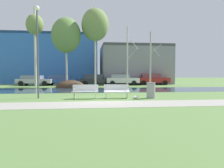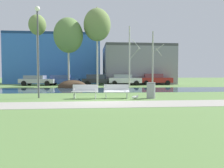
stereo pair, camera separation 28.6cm
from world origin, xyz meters
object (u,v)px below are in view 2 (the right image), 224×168
(bench_left, at_px, (85,91))
(trash_bin, at_px, (151,90))
(parked_hatch_third_dark, at_px, (98,79))
(parked_sedan_second_blue, at_px, (63,80))
(parked_wagon_fourth_white, at_px, (125,79))
(bench_right, at_px, (116,91))
(seagull, at_px, (135,97))
(streetlamp, at_px, (38,38))
(parked_suv_fifth_red, at_px, (155,79))
(parked_van_nearest_silver, at_px, (37,80))

(bench_left, height_order, trash_bin, trash_bin)
(bench_left, height_order, parked_hatch_third_dark, parked_hatch_third_dark)
(parked_sedan_second_blue, height_order, parked_wagon_fourth_white, parked_wagon_fourth_white)
(bench_right, relative_size, parked_hatch_third_dark, 0.36)
(bench_right, distance_m, trash_bin, 2.17)
(bench_left, height_order, parked_sedan_second_blue, parked_sedan_second_blue)
(seagull, bearing_deg, parked_hatch_third_dark, 96.34)
(trash_bin, bearing_deg, streetlamp, 173.11)
(parked_sedan_second_blue, xyz_separation_m, parked_suv_fifth_red, (12.87, -0.31, 0.08))
(seagull, xyz_separation_m, parked_suv_fifth_red, (6.20, 16.43, 0.69))
(seagull, bearing_deg, parked_van_nearest_silver, 121.45)
(streetlamp, relative_size, parked_hatch_third_dark, 1.25)
(bench_right, height_order, parked_hatch_third_dark, parked_hatch_third_dark)
(bench_left, distance_m, seagull, 3.12)
(parked_sedan_second_blue, bearing_deg, streetlamp, -87.53)
(trash_bin, xyz_separation_m, parked_suv_fifth_red, (5.11, 16.01, 0.30))
(trash_bin, height_order, streetlamp, streetlamp)
(parked_hatch_third_dark, bearing_deg, streetlamp, -105.13)
(parked_sedan_second_blue, distance_m, parked_suv_fifth_red, 12.87)
(trash_bin, distance_m, parked_hatch_third_dark, 16.48)
(parked_wagon_fourth_white, bearing_deg, parked_suv_fifth_red, 5.82)
(seagull, distance_m, streetlamp, 7.16)
(bench_right, bearing_deg, parked_van_nearest_silver, 119.58)
(bench_left, relative_size, seagull, 3.57)
(parked_suv_fifth_red, bearing_deg, parked_wagon_fourth_white, -174.18)
(parked_hatch_third_dark, bearing_deg, parked_sedan_second_blue, 178.67)
(parked_van_nearest_silver, distance_m, parked_hatch_third_dark, 8.09)
(parked_hatch_third_dark, distance_m, parked_wagon_fourth_white, 3.68)
(trash_bin, distance_m, seagull, 1.23)
(parked_van_nearest_silver, xyz_separation_m, parked_suv_fifth_red, (16.12, 0.20, 0.09))
(bench_left, relative_size, trash_bin, 1.65)
(trash_bin, bearing_deg, bench_right, 174.32)
(parked_hatch_third_dark, bearing_deg, bench_right, -87.22)
(parked_wagon_fourth_white, distance_m, parked_suv_fifth_red, 4.44)
(parked_van_nearest_silver, relative_size, parked_wagon_fourth_white, 1.04)
(bench_left, relative_size, parked_hatch_third_dark, 0.36)
(parked_wagon_fourth_white, relative_size, parked_suv_fifth_red, 0.98)
(seagull, bearing_deg, trash_bin, 20.71)
(trash_bin, xyz_separation_m, parked_hatch_third_dark, (-2.94, 16.22, 0.26))
(parked_hatch_third_dark, bearing_deg, parked_wagon_fourth_white, -10.20)
(parked_sedan_second_blue, relative_size, parked_hatch_third_dark, 0.99)
(bench_left, height_order, parked_van_nearest_silver, parked_van_nearest_silver)
(bench_right, distance_m, seagull, 1.29)
(trash_bin, height_order, parked_wagon_fourth_white, parked_wagon_fourth_white)
(seagull, xyz_separation_m, parked_hatch_third_dark, (-1.85, 16.63, 0.64))
(seagull, height_order, parked_wagon_fourth_white, parked_wagon_fourth_white)
(parked_van_nearest_silver, distance_m, parked_wagon_fourth_white, 11.71)
(bench_left, xyz_separation_m, seagull, (3.04, -0.63, -0.34))
(streetlamp, xyz_separation_m, parked_hatch_third_dark, (4.15, 15.36, -3.05))
(bench_left, distance_m, parked_sedan_second_blue, 16.52)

